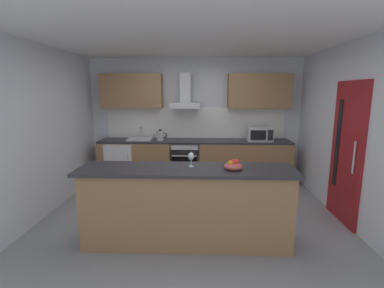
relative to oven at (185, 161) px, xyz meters
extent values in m
cube|color=gray|center=(0.20, -1.63, -0.47)|extent=(5.50, 4.96, 0.02)
cube|color=white|center=(0.20, -1.63, 2.15)|extent=(5.50, 4.96, 0.02)
cube|color=silver|center=(0.20, 0.41, 0.84)|extent=(5.50, 0.12, 2.60)
cube|color=silver|center=(-2.12, -1.63, 0.84)|extent=(0.12, 4.96, 2.60)
cube|color=silver|center=(2.51, -1.63, 0.84)|extent=(0.12, 4.96, 2.60)
cube|color=white|center=(0.20, 0.33, 0.77)|extent=(3.83, 0.02, 0.66)
cube|color=olive|center=(0.20, 0.03, -0.03)|extent=(3.96, 0.60, 0.86)
cube|color=#28282D|center=(0.20, 0.03, 0.42)|extent=(3.96, 0.60, 0.04)
cube|color=olive|center=(0.16, -2.46, 0.01)|extent=(2.53, 0.52, 0.95)
cube|color=#28282D|center=(0.16, -2.46, 0.51)|extent=(2.63, 0.64, 0.04)
cube|color=olive|center=(-1.13, 0.18, 1.45)|extent=(1.27, 0.32, 0.70)
cube|color=olive|center=(1.52, 0.18, 1.45)|extent=(1.27, 0.32, 0.70)
cube|color=maroon|center=(2.43, -1.72, 0.56)|extent=(0.04, 0.85, 2.05)
cube|color=black|center=(2.41, -1.48, 0.67)|extent=(0.01, 0.11, 1.31)
cylinder|color=#B7BABC|center=(2.39, -1.99, 0.56)|extent=(0.03, 0.03, 0.45)
cube|color=slate|center=(0.00, 0.01, 0.00)|extent=(0.60, 0.56, 0.80)
cube|color=black|center=(0.00, -0.29, -0.06)|extent=(0.50, 0.02, 0.48)
cube|color=#B7BABC|center=(0.00, -0.29, 0.34)|extent=(0.54, 0.02, 0.09)
cylinder|color=#B7BABC|center=(0.00, -0.32, 0.18)|extent=(0.49, 0.02, 0.02)
cube|color=white|center=(-1.36, 0.01, -0.04)|extent=(0.58, 0.56, 0.85)
cube|color=silver|center=(-1.36, -0.28, -0.04)|extent=(0.55, 0.02, 0.80)
cylinder|color=#B7BABC|center=(-1.14, -0.30, 0.01)|extent=(0.02, 0.02, 0.38)
cube|color=#B7BABC|center=(1.52, -0.02, 0.59)|extent=(0.50, 0.36, 0.30)
cube|color=black|center=(1.46, -0.21, 0.59)|extent=(0.30, 0.02, 0.19)
cube|color=black|center=(1.70, -0.21, 0.59)|extent=(0.10, 0.01, 0.21)
cube|color=silver|center=(-0.94, 0.01, 0.46)|extent=(0.50, 0.40, 0.04)
cylinder|color=#B7BABC|center=(-0.94, 0.13, 0.57)|extent=(0.03, 0.03, 0.26)
cylinder|color=#B7BABC|center=(-0.94, 0.05, 0.69)|extent=(0.03, 0.16, 0.03)
cylinder|color=#B7BABC|center=(-0.52, -0.03, 0.54)|extent=(0.15, 0.15, 0.20)
sphere|color=black|center=(-0.52, -0.03, 0.65)|extent=(0.06, 0.06, 0.06)
cone|color=#B7BABC|center=(-0.62, -0.03, 0.58)|extent=(0.09, 0.04, 0.07)
torus|color=black|center=(-0.43, -0.03, 0.55)|extent=(0.11, 0.02, 0.11)
cube|color=#B7BABC|center=(0.00, 0.11, 1.16)|extent=(0.62, 0.45, 0.12)
cube|color=#B7BABC|center=(0.00, 0.16, 1.52)|extent=(0.22, 0.22, 0.60)
cylinder|color=silver|center=(0.22, -2.39, 0.53)|extent=(0.07, 0.07, 0.01)
cylinder|color=silver|center=(0.22, -2.39, 0.58)|extent=(0.01, 0.01, 0.09)
ellipsoid|color=silver|center=(0.22, -2.39, 0.66)|extent=(0.08, 0.08, 0.10)
ellipsoid|color=#B24C47|center=(0.72, -2.50, 0.56)|extent=(0.22, 0.22, 0.09)
sphere|color=orange|center=(0.68, -2.52, 0.61)|extent=(0.06, 0.06, 0.06)
sphere|color=red|center=(0.77, -2.47, 0.61)|extent=(0.07, 0.07, 0.07)
sphere|color=red|center=(0.72, -2.50, 0.61)|extent=(0.08, 0.08, 0.08)
camera|label=1|loc=(0.35, -5.72, 1.43)|focal=26.12mm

